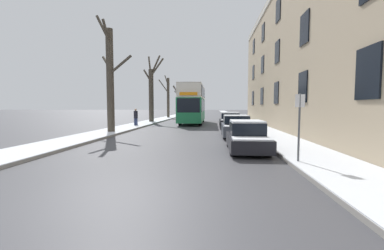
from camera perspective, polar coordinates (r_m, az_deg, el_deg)
The scene contains 15 objects.
ground_plane at distance 6.27m, azimuth -15.66°, elevation -15.09°, with size 320.00×320.00×0.00m, color #424247.
sidewalk_left at distance 59.14m, azimuth -3.13°, elevation 2.18°, with size 2.60×130.00×0.16m.
sidewalk_right at distance 58.70m, azimuth 8.64°, elevation 2.13°, with size 2.60×130.00×0.16m.
terrace_facade_right at distance 24.42m, azimuth 29.07°, elevation 13.59°, with size 9.10×36.22×12.57m.
bare_tree_left_0 at distance 20.50m, azimuth -17.75°, elevation 9.94°, with size 3.18×3.17×8.83m.
bare_tree_left_1 at distance 33.39m, azimuth -9.01°, elevation 7.33°, with size 2.87×2.81×8.71m.
bare_tree_left_2 at distance 45.88m, azimuth -5.37°, elevation 6.31°, with size 1.89×2.46×7.81m.
bare_tree_left_3 at distance 58.95m, azimuth -2.90°, elevation 5.70°, with size 1.91×2.79×7.61m.
double_decker_bus at distance 31.04m, azimuth 0.14°, elevation 5.05°, with size 2.61×10.53×4.54m.
parked_car_0 at distance 12.08m, azimuth 12.09°, elevation -2.66°, with size 1.71×4.04×1.41m.
parked_car_1 at distance 17.71m, azimuth 9.76°, elevation -0.39°, with size 1.89×4.46×1.47m.
parked_car_2 at distance 24.28m, azimuth 8.42°, elevation 0.87°, with size 1.87×4.45×1.53m.
oncoming_van at distance 50.81m, azimuth -0.84°, elevation 3.30°, with size 2.09×5.13×2.49m.
pedestrian_left_sidewalk at distance 26.75m, azimuth -12.39°, elevation 1.80°, with size 0.40×0.40×1.85m.
street_sign_post at distance 9.53m, azimuth 22.72°, elevation 0.11°, with size 0.32×0.07×2.50m.
Camera 1 is at (2.10, -5.54, 2.04)m, focal length 24.00 mm.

